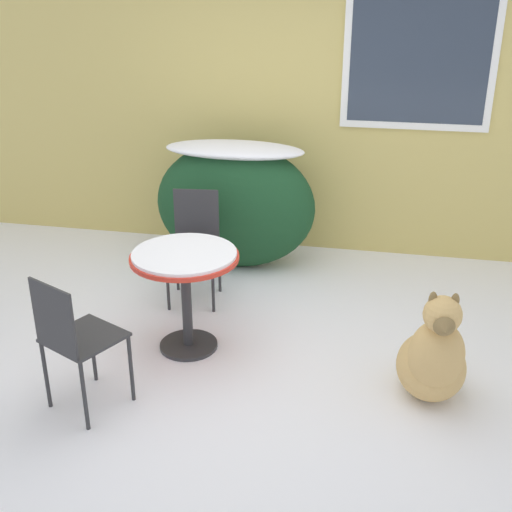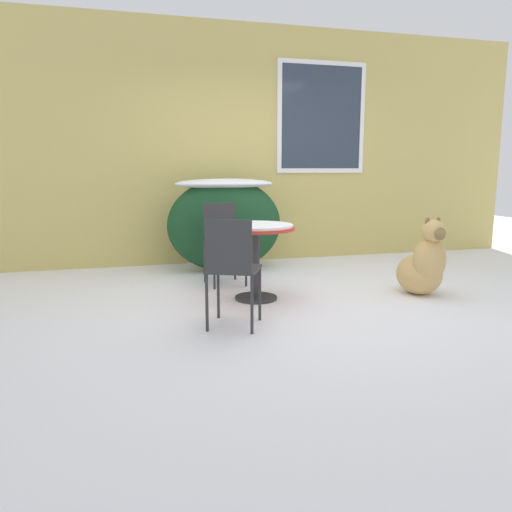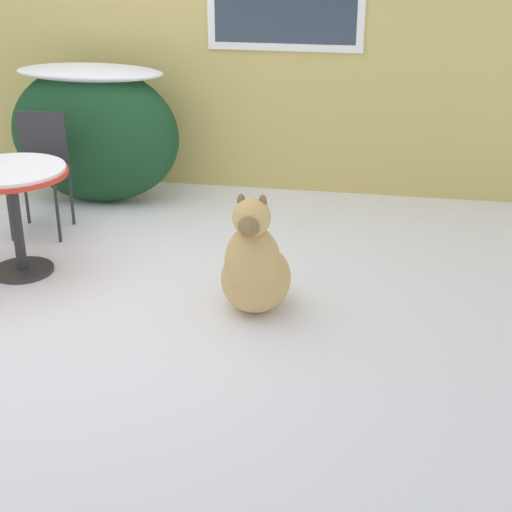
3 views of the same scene
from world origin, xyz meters
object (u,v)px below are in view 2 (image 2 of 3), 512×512
Objects in this scene: patio_chair_near_table at (223,238)px; dog at (423,266)px; patio_table at (256,239)px; patio_chair_far_side at (232,266)px.

patio_chair_near_table is 2.08m from dog.
patio_table is 0.91m from patio_chair_far_side.
patio_chair_near_table is (-0.16, 0.76, -0.08)m from patio_table.
dog is at bearing -10.07° from patio_table.
patio_chair_near_table is at bearing -73.53° from patio_chair_far_side.
patio_chair_near_table reaches higher than dog.
patio_chair_far_side is at bearing -105.43° from patio_chair_near_table.
patio_chair_far_side is at bearing -168.22° from dog.
patio_table is 0.78m from patio_chair_near_table.
patio_chair_near_table reaches higher than patio_table.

